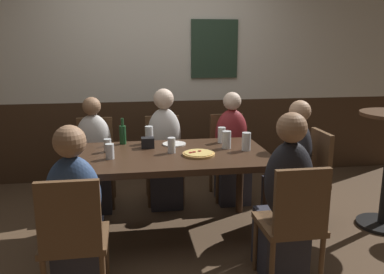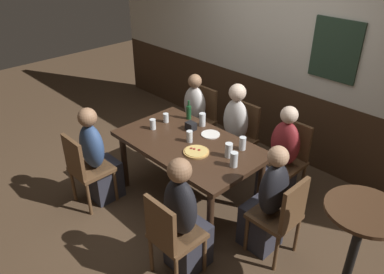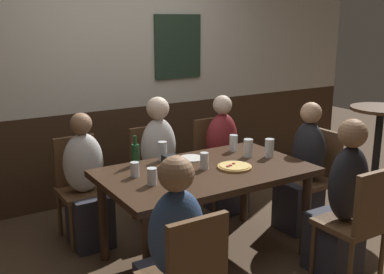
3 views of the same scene
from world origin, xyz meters
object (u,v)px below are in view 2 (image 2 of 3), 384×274
beer_bottle_green (189,112)px  plate_white_large (211,134)px  pint_glass_pale (202,120)px  pint_glass_amber (166,118)px  person_right_far (280,163)px  side_bar_table (353,253)px  person_left_near (98,162)px  condiment_caddy (191,126)px  person_mid_far (232,138)px  chair_mid_far (241,134)px  tumbler_water (153,125)px  person_left_far (192,122)px  chair_right_near (171,234)px  pizza (196,152)px  beer_glass_half (242,144)px  person_right_near (184,224)px  chair_left_far (201,116)px  dining_table (189,149)px  tumbler_short (234,160)px  chair_right_far (289,156)px  highball_clear (229,151)px  chair_head_east (282,214)px  person_head_east (267,207)px  chair_left_near (85,167)px  beer_glass_tall (190,137)px

beer_bottle_green → plate_white_large: 0.47m
pint_glass_pale → pint_glass_amber: bearing=-145.9°
person_right_far → side_bar_table: size_ratio=1.09×
person_left_near → condiment_caddy: size_ratio=10.49×
person_mid_far → person_right_far: size_ratio=1.04×
chair_mid_far → beer_bottle_green: 0.73m
tumbler_water → person_left_far: bearing=103.7°
chair_right_near → person_left_far: (-1.40, 1.61, -0.03)m
person_left_far → pizza: size_ratio=4.23×
beer_glass_half → side_bar_table: side_bar_table is taller
person_right_near → pint_glass_pale: bearing=128.4°
chair_left_far → beer_bottle_green: bearing=-59.7°
dining_table → pint_glass_amber: 0.56m
chair_mid_far → person_mid_far: bearing=-90.0°
chair_mid_far → person_left_near: size_ratio=0.76×
chair_left_far → tumbler_short: 1.63m
condiment_caddy → chair_mid_far: bearing=74.1°
side_bar_table → chair_mid_far: bearing=152.4°
dining_table → chair_mid_far: 0.90m
person_mid_far → person_right_near: person_right_near is taller
pizza → dining_table: bearing=155.3°
person_mid_far → pizza: size_ratio=4.50×
dining_table → chair_right_far: size_ratio=1.81×
beer_glass_half → highball_clear: bearing=-91.3°
chair_head_east → chair_mid_far: (-1.21, 0.89, 0.00)m
chair_right_near → person_mid_far: bearing=113.5°
person_head_east → person_right_near: (-0.35, -0.73, 0.02)m
person_mid_far → person_head_east: bearing=-34.6°
chair_right_far → person_left_far: bearing=-173.4°
person_right_far → pizza: 0.99m
chair_head_east → person_head_east: person_head_east is taller
person_left_near → side_bar_table: 2.68m
person_mid_far → side_bar_table: bearing=-23.7°
chair_right_near → person_left_far: bearing=131.1°
person_head_east → chair_right_near: bearing=-111.5°
chair_right_near → pizza: 0.97m
person_left_near → person_mid_far: bearing=64.2°
tumbler_short → side_bar_table: bearing=-4.6°
pint_glass_amber → highball_clear: size_ratio=0.72×
person_mid_far → person_left_near: (-0.70, -1.45, -0.02)m
chair_mid_far → pint_glass_amber: 0.97m
chair_left_near → highball_clear: (1.18, 0.97, 0.31)m
person_head_east → condiment_caddy: size_ratio=10.52×
chair_right_near → person_head_east: size_ratio=0.76×
person_left_near → pizza: size_ratio=4.35×
beer_glass_tall → chair_left_near: bearing=-127.8°
pizza → chair_head_east: bearing=5.4°
chair_right_near → pint_glass_amber: (-1.23, 1.02, 0.29)m
tumbler_short → condiment_caddy: bearing=165.1°
person_right_far → chair_left_near: bearing=-131.1°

